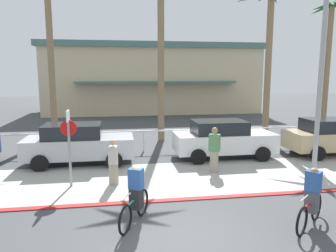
{
  "coord_description": "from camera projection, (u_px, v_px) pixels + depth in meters",
  "views": [
    {
      "loc": [
        -1.23,
        -6.87,
        3.72
      ],
      "look_at": [
        0.8,
        6.0,
        1.63
      ],
      "focal_mm": 34.81,
      "sensor_mm": 36.0,
      "label": 1
    }
  ],
  "objects": [
    {
      "name": "curb_paint",
      "position": [
        161.0,
        201.0,
        9.62
      ],
      "size": [
        44.0,
        0.24,
        0.03
      ],
      "primitive_type": "cube",
      "color": "maroon",
      "rests_on": "ground"
    },
    {
      "name": "cyclist_red_1",
      "position": [
        311.0,
        199.0,
        7.97
      ],
      "size": [
        1.42,
        1.23,
        1.5
      ],
      "color": "black",
      "rests_on": "ground"
    },
    {
      "name": "sidewalk_strip",
      "position": [
        154.0,
        179.0,
        11.57
      ],
      "size": [
        44.0,
        4.0,
        0.02
      ],
      "primitive_type": "cube",
      "color": "#ADAAA0",
      "rests_on": "ground"
    },
    {
      "name": "cyclist_teal_0",
      "position": [
        136.0,
        196.0,
        8.16
      ],
      "size": [
        0.86,
        1.66,
        1.5
      ],
      "color": "black",
      "rests_on": "ground"
    },
    {
      "name": "pedestrian_0",
      "position": [
        214.0,
        152.0,
        12.29
      ],
      "size": [
        0.48,
        0.44,
        1.74
      ],
      "color": "gray",
      "rests_on": "ground"
    },
    {
      "name": "streetlight_curb",
      "position": [
        326.0,
        58.0,
        11.72
      ],
      "size": [
        0.24,
        2.54,
        7.5
      ],
      "color": "#9EA0A5",
      "rests_on": "ground"
    },
    {
      "name": "car_white_2",
      "position": [
        223.0,
        139.0,
        14.44
      ],
      "size": [
        4.4,
        2.02,
        1.69
      ],
      "color": "white",
      "rests_on": "ground"
    },
    {
      "name": "car_tan_3",
      "position": [
        333.0,
        136.0,
        14.98
      ],
      "size": [
        4.4,
        2.02,
        1.69
      ],
      "color": "tan",
      "rests_on": "ground"
    },
    {
      "name": "palm_tree_4",
      "position": [
        330.0,
        39.0,
        21.92
      ],
      "size": [
        3.0,
        3.0,
        8.47
      ],
      "color": "#846B4C",
      "rests_on": "ground"
    },
    {
      "name": "ground_plane",
      "position": [
        141.0,
        145.0,
        17.23
      ],
      "size": [
        80.0,
        80.0,
        0.0
      ],
      "primitive_type": "plane",
      "color": "#424447"
    },
    {
      "name": "palm_tree_3",
      "position": [
        269.0,
        30.0,
        17.97
      ],
      "size": [
        3.64,
        2.78,
        8.32
      ],
      "color": "#846B4C",
      "rests_on": "ground"
    },
    {
      "name": "stop_sign_bike_lane",
      "position": [
        69.0,
        137.0,
        10.59
      ],
      "size": [
        0.52,
        0.56,
        2.56
      ],
      "color": "gray",
      "rests_on": "ground"
    },
    {
      "name": "car_silver_1",
      "position": [
        78.0,
        143.0,
        13.46
      ],
      "size": [
        4.4,
        2.02,
        1.69
      ],
      "color": "#B2B7BC",
      "rests_on": "ground"
    },
    {
      "name": "pedestrian_1",
      "position": [
        113.0,
        164.0,
        10.93
      ],
      "size": [
        0.37,
        0.44,
        1.57
      ],
      "color": "gray",
      "rests_on": "ground"
    },
    {
      "name": "palm_tree_2",
      "position": [
        161.0,
        10.0,
        17.32
      ],
      "size": [
        3.17,
        2.86,
        10.02
      ],
      "color": "#846B4C",
      "rests_on": "ground"
    },
    {
      "name": "building_backdrop",
      "position": [
        151.0,
        78.0,
        33.49
      ],
      "size": [
        20.58,
        11.11,
        6.52
      ],
      "color": "beige",
      "rests_on": "ground"
    },
    {
      "name": "palm_tree_1",
      "position": [
        49.0,
        21.0,
        18.19
      ],
      "size": [
        3.46,
        3.22,
        8.95
      ],
      "color": "#846B4C",
      "rests_on": "ground"
    },
    {
      "name": "rail_fence",
      "position": [
        144.0,
        135.0,
        15.63
      ],
      "size": [
        26.2,
        0.08,
        1.04
      ],
      "color": "white",
      "rests_on": "ground"
    }
  ]
}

